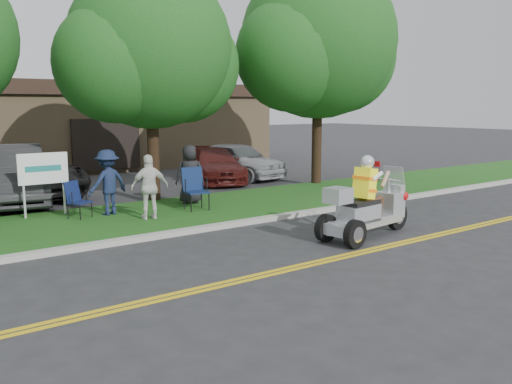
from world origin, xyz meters
TOP-DOWN VIEW (x-y plane):
  - ground at (0.00, 0.00)m, footprint 120.00×120.00m
  - centerline_near at (0.00, -0.58)m, footprint 60.00×0.10m
  - centerline_far at (0.00, -0.42)m, footprint 60.00×0.10m
  - curb at (0.00, 3.05)m, footprint 60.00×0.25m
  - grass_verge at (0.00, 5.20)m, footprint 60.00×4.00m
  - commercial_building at (2.00, 18.98)m, footprint 18.00×8.20m
  - tree_mid at (0.55, 7.23)m, footprint 5.88×4.80m
  - tree_right at (7.06, 7.03)m, footprint 6.86×5.60m
  - business_sign at (-2.90, 6.60)m, footprint 1.25×0.06m
  - trike_scooter at (2.36, 0.31)m, footprint 2.87×1.01m
  - lawn_chair_a at (0.70, 5.12)m, footprint 0.67×0.70m
  - lawn_chair_b at (-2.32, 5.89)m, footprint 0.69×0.69m
  - spectator_adult_right at (-0.86, 4.63)m, footprint 1.01×0.55m
  - spectator_chair_a at (-1.50, 5.80)m, footprint 1.23×0.88m
  - spectator_chair_b at (1.07, 5.99)m, footprint 0.99×0.84m
  - parked_car_left at (-3.09, 9.61)m, footprint 2.79×5.63m
  - parked_car_mid at (-2.50, 10.91)m, footprint 3.77×5.96m
  - parked_car_right at (4.50, 10.17)m, footprint 3.20×4.82m
  - parked_car_far_right at (5.81, 10.43)m, footprint 2.47×4.59m

SIDE VIEW (x-z plane):
  - ground at x=0.00m, z-range 0.00..0.00m
  - centerline_near at x=0.00m, z-range 0.00..0.01m
  - centerline_far at x=0.00m, z-range 0.00..0.01m
  - grass_verge at x=0.00m, z-range 0.01..0.11m
  - curb at x=0.00m, z-range 0.00..0.12m
  - lawn_chair_b at x=-2.32m, z-range 0.16..1.11m
  - parked_car_right at x=4.50m, z-range 0.00..1.30m
  - trike_scooter at x=2.36m, z-range -0.28..1.59m
  - parked_car_far_right at x=5.81m, z-range 0.00..1.48m
  - lawn_chair_a at x=0.70m, z-range 0.18..1.34m
  - parked_car_mid at x=-2.50m, z-range 0.00..1.53m
  - parked_car_left at x=-3.09m, z-range 0.00..1.77m
  - spectator_adult_right at x=-0.86m, z-range 0.10..1.74m
  - spectator_chair_a at x=-1.50m, z-range 0.10..1.82m
  - spectator_chair_b at x=1.07m, z-range 0.10..1.83m
  - business_sign at x=-2.90m, z-range 0.38..2.13m
  - commercial_building at x=2.00m, z-range 0.01..4.01m
  - tree_mid at x=0.55m, z-range 0.91..7.96m
  - tree_right at x=7.06m, z-range 0.99..9.06m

